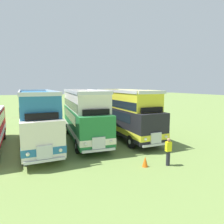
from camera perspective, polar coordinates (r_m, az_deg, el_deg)
bus_seventh_in_row at (r=17.11m, az=-20.45°, el=-1.49°), size 2.88×10.28×4.52m
bus_eighth_in_row at (r=18.01m, az=-7.96°, el=-0.67°), size 3.07×9.89×4.52m
bus_ninth_in_row at (r=19.01m, az=3.75°, el=-0.18°), size 2.78×9.82×4.52m
cone_near_end at (r=12.68m, az=9.42°, el=-13.75°), size 0.36×0.36×0.64m
marshal_person at (r=12.99m, az=15.72°, el=-10.75°), size 0.36×0.24×1.73m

